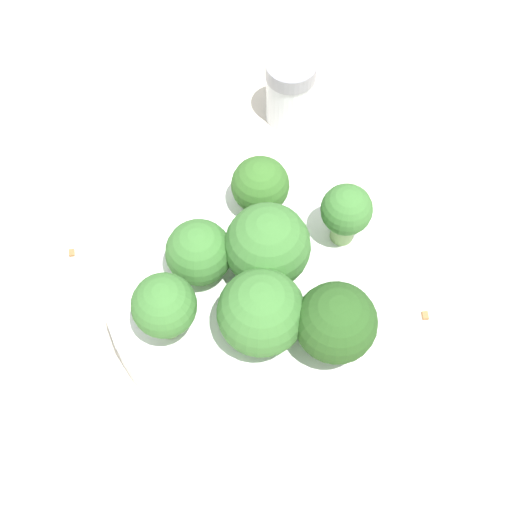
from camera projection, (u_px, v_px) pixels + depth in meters
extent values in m
plane|color=beige|center=(256.00, 300.00, 0.53)|extent=(3.00, 3.00, 0.00)
cylinder|color=white|center=(256.00, 289.00, 0.52)|extent=(0.21, 0.21, 0.03)
cylinder|color=#84AD66|center=(168.00, 320.00, 0.47)|extent=(0.02, 0.02, 0.03)
sphere|color=#3D7533|center=(164.00, 306.00, 0.45)|extent=(0.04, 0.04, 0.04)
cylinder|color=#7A9E5B|center=(343.00, 226.00, 0.51)|extent=(0.02, 0.02, 0.03)
sphere|color=#3D7533|center=(347.00, 210.00, 0.49)|extent=(0.04, 0.04, 0.04)
cylinder|color=#84AD66|center=(333.00, 337.00, 0.47)|extent=(0.02, 0.02, 0.02)
sphere|color=#28511E|center=(336.00, 323.00, 0.45)|extent=(0.05, 0.05, 0.05)
cylinder|color=#7A9E5B|center=(201.00, 265.00, 0.50)|extent=(0.03, 0.03, 0.02)
sphere|color=#3D7533|center=(199.00, 253.00, 0.48)|extent=(0.05, 0.05, 0.05)
cylinder|color=#8EB770|center=(268.00, 263.00, 0.49)|extent=(0.02, 0.02, 0.02)
sphere|color=#3D7533|center=(268.00, 247.00, 0.47)|extent=(0.06, 0.06, 0.06)
cylinder|color=#84AD66|center=(261.00, 326.00, 0.47)|extent=(0.02, 0.02, 0.02)
sphere|color=#3D7533|center=(261.00, 313.00, 0.45)|extent=(0.06, 0.06, 0.06)
cylinder|color=#8EB770|center=(260.00, 198.00, 0.52)|extent=(0.02, 0.02, 0.02)
sphere|color=#386B28|center=(260.00, 185.00, 0.51)|extent=(0.04, 0.04, 0.04)
cylinder|color=silver|center=(289.00, 97.00, 0.60)|extent=(0.04, 0.04, 0.05)
cylinder|color=gray|center=(291.00, 70.00, 0.57)|extent=(0.04, 0.04, 0.01)
cube|color=olive|center=(71.00, 252.00, 0.55)|extent=(0.01, 0.01, 0.01)
cube|color=olive|center=(426.00, 315.00, 0.52)|extent=(0.01, 0.01, 0.01)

